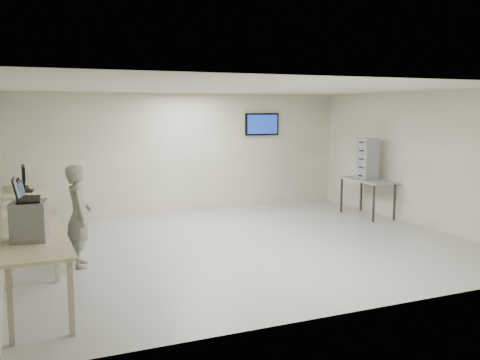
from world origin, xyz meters
name	(u,v)px	position (x,y,z in m)	size (l,w,h in m)	color
room	(245,166)	(0.03, 0.06, 1.41)	(8.01, 7.01, 2.81)	#A0A09D
workbench	(30,215)	(-3.59, 0.00, 0.83)	(0.76, 6.00, 0.90)	#CAB18A
equipment_box	(29,221)	(-3.65, -2.00, 1.13)	(0.39, 0.44, 0.46)	slate
laptop_on_box	(23,196)	(-3.71, -2.00, 1.43)	(0.32, 0.38, 0.28)	black
laptop_0	(29,222)	(-3.64, -1.26, 0.96)	(0.26, 0.32, 0.25)	black
laptop_1	(30,213)	(-3.60, -0.66, 0.97)	(0.39, 0.43, 0.29)	black
laptop_2	(23,202)	(-3.66, 0.45, 0.97)	(0.32, 0.36, 0.25)	black
laptop_3	(26,194)	(-3.60, 1.20, 0.98)	(0.41, 0.45, 0.30)	black
laptop_4	(23,188)	(-3.62, 2.00, 0.97)	(0.32, 0.37, 0.26)	black
monitor_near	(24,175)	(-3.60, 2.37, 1.17)	(0.20, 0.45, 0.45)	black
monitor_far	(23,174)	(-3.60, 2.69, 1.16)	(0.19, 0.43, 0.43)	black
soldier	(79,216)	(-2.89, -0.22, 0.80)	(0.58, 0.38, 1.59)	slate
side_table	(368,182)	(3.60, 1.23, 0.77)	(0.66, 1.41, 0.85)	gray
storage_bins	(368,159)	(3.58, 1.23, 1.32)	(0.36, 0.40, 0.94)	#929AA5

